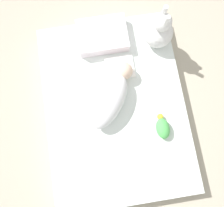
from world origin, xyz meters
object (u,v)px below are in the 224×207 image
at_px(turtle_plush, 163,128).
at_px(bunny_plush, 159,31).
at_px(pillow, 102,36).
at_px(swaddled_baby, 111,97).

bearing_deg(turtle_plush, bunny_plush, -7.41).
xyz_separation_m(pillow, turtle_plush, (-0.77, -0.32, -0.01)).
distance_m(bunny_plush, turtle_plush, 0.71).
bearing_deg(bunny_plush, turtle_plush, 172.59).
bearing_deg(swaddled_baby, turtle_plush, -94.75).
bearing_deg(turtle_plush, pillow, 22.71).
distance_m(pillow, bunny_plush, 0.43).
relative_size(swaddled_baby, pillow, 1.34).
bearing_deg(turtle_plush, swaddled_baby, 50.57).
relative_size(pillow, bunny_plush, 1.01).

